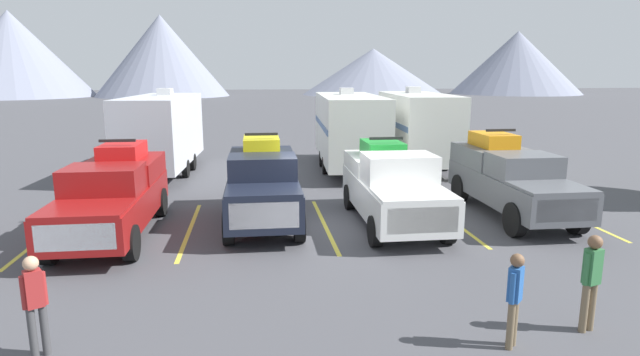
# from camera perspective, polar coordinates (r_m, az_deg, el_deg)

# --- Properties ---
(ground_plane) EXTENTS (240.00, 240.00, 0.00)m
(ground_plane) POSITION_cam_1_polar(r_m,az_deg,el_deg) (14.96, 0.70, -5.60)
(ground_plane) COLOR #47474C
(pickup_truck_a) EXTENTS (2.17, 5.84, 2.55)m
(pickup_truck_a) POSITION_cam_1_polar(r_m,az_deg,el_deg) (15.31, -21.90, -1.55)
(pickup_truck_a) COLOR maroon
(pickup_truck_a) RESTS_ON ground
(pickup_truck_b) EXTENTS (2.17, 5.31, 2.60)m
(pickup_truck_b) POSITION_cam_1_polar(r_m,az_deg,el_deg) (15.43, -6.37, -0.53)
(pickup_truck_b) COLOR black
(pickup_truck_b) RESTS_ON ground
(pickup_truck_c) EXTENTS (2.24, 5.53, 2.48)m
(pickup_truck_c) POSITION_cam_1_polar(r_m,az_deg,el_deg) (15.41, 7.98, -0.77)
(pickup_truck_c) COLOR white
(pickup_truck_c) RESTS_ON ground
(pickup_truck_d) EXTENTS (2.13, 5.76, 2.62)m
(pickup_truck_d) POSITION_cam_1_polar(r_m,az_deg,el_deg) (17.28, 20.22, 0.12)
(pickup_truck_d) COLOR #595B60
(pickup_truck_d) RESTS_ON ground
(lot_stripe_a) EXTENTS (0.12, 5.50, 0.01)m
(lot_stripe_a) POSITION_cam_1_polar(r_m,az_deg,el_deg) (16.28, -28.04, -5.55)
(lot_stripe_a) COLOR gold
(lot_stripe_a) RESTS_ON ground
(lot_stripe_b) EXTENTS (0.12, 5.50, 0.01)m
(lot_stripe_b) POSITION_cam_1_polar(r_m,az_deg,el_deg) (15.33, -14.20, -5.52)
(lot_stripe_b) COLOR gold
(lot_stripe_b) RESTS_ON ground
(lot_stripe_c) EXTENTS (0.12, 5.50, 0.01)m
(lot_stripe_c) POSITION_cam_1_polar(r_m,az_deg,el_deg) (15.35, 0.48, -5.13)
(lot_stripe_c) COLOR gold
(lot_stripe_c) RESTS_ON ground
(lot_stripe_d) EXTENTS (0.12, 5.50, 0.01)m
(lot_stripe_d) POSITION_cam_1_polar(r_m,az_deg,el_deg) (16.33, 14.23, -4.46)
(lot_stripe_d) COLOR gold
(lot_stripe_d) RESTS_ON ground
(lot_stripe_e) EXTENTS (0.12, 5.50, 0.01)m
(lot_stripe_e) POSITION_cam_1_polar(r_m,az_deg,el_deg) (18.12, 25.82, -3.70)
(lot_stripe_e) COLOR gold
(lot_stripe_e) RESTS_ON ground
(camper_trailer_a) EXTENTS (2.85, 8.36, 3.71)m
(camper_trailer_a) POSITION_cam_1_polar(r_m,az_deg,el_deg) (23.59, -17.12, 5.12)
(camper_trailer_a) COLOR silver
(camper_trailer_a) RESTS_ON ground
(camper_trailer_b) EXTENTS (3.03, 9.05, 3.70)m
(camper_trailer_b) POSITION_cam_1_polar(r_m,az_deg,el_deg) (23.58, 3.25, 5.61)
(camper_trailer_b) COLOR silver
(camper_trailer_b) RESTS_ON ground
(camper_trailer_c) EXTENTS (2.90, 8.12, 3.74)m
(camper_trailer_c) POSITION_cam_1_polar(r_m,az_deg,el_deg) (24.56, 10.74, 5.71)
(camper_trailer_c) COLOR silver
(camper_trailer_c) RESTS_ON ground
(person_a) EXTENTS (0.30, 0.30, 1.61)m
(person_a) POSITION_cam_1_polar(r_m,az_deg,el_deg) (9.06, 20.74, -11.93)
(person_a) COLOR #726047
(person_a) RESTS_ON ground
(person_b) EXTENTS (0.37, 0.27, 1.74)m
(person_b) POSITION_cam_1_polar(r_m,az_deg,el_deg) (10.10, 27.84, -9.63)
(person_b) COLOR #726047
(person_b) RESTS_ON ground
(person_c) EXTENTS (0.33, 0.29, 1.68)m
(person_c) POSITION_cam_1_polar(r_m,az_deg,el_deg) (9.36, -29.02, -11.68)
(person_c) COLOR #3F3F42
(person_c) RESTS_ON ground
(mountain_ridge) EXTENTS (122.65, 28.89, 15.08)m
(mountain_ridge) POSITION_cam_1_polar(r_m,az_deg,el_deg) (100.87, -7.63, 12.79)
(mountain_ridge) COLOR gray
(mountain_ridge) RESTS_ON ground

